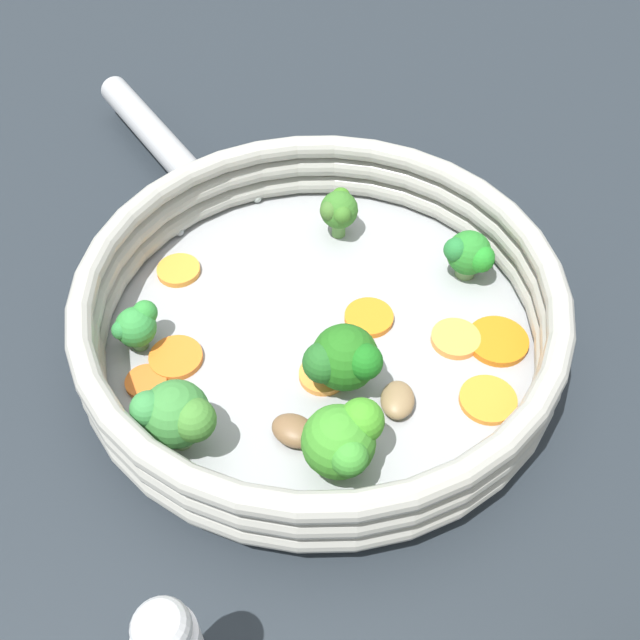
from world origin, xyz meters
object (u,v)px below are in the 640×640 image
at_px(broccoli_floret_1, 338,210).
at_px(mushroom_piece_0, 294,431).
at_px(broccoli_floret_3, 176,415).
at_px(carrot_slice_4, 176,358).
at_px(carrot_slice_7, 455,334).
at_px(carrot_slice_3, 179,270).
at_px(carrot_slice_6, 497,340).
at_px(carrot_slice_2, 369,318).
at_px(mushroom_piece_1, 398,400).
at_px(skillet, 320,339).
at_px(carrot_slice_0, 146,382).
at_px(carrot_slice_1, 323,375).
at_px(broccoli_floret_4, 470,254).
at_px(broccoli_floret_0, 343,440).
at_px(broccoli_floret_5, 343,359).
at_px(broccoli_floret_2, 136,326).
at_px(carrot_slice_5, 488,400).

height_order(broccoli_floret_1, mushroom_piece_0, broccoli_floret_1).
bearing_deg(broccoli_floret_3, mushroom_piece_0, 98.68).
bearing_deg(carrot_slice_4, carrot_slice_7, 100.41).
bearing_deg(carrot_slice_3, carrot_slice_6, 77.94).
xyz_separation_m(carrot_slice_3, carrot_slice_6, (0.05, 0.25, 0.00)).
height_order(carrot_slice_2, mushroom_piece_1, mushroom_piece_1).
relative_size(skillet, carrot_slice_2, 8.93).
height_order(carrot_slice_0, carrot_slice_1, carrot_slice_1).
bearing_deg(broccoli_floret_1, broccoli_floret_4, 68.95).
bearing_deg(broccoli_floret_0, carrot_slice_3, -139.56).
relative_size(carrot_slice_0, carrot_slice_2, 0.79).
bearing_deg(carrot_slice_1, mushroom_piece_0, -16.91).
xyz_separation_m(carrot_slice_1, broccoli_floret_5, (0.01, 0.01, 0.03)).
bearing_deg(mushroom_piece_1, carrot_slice_4, -99.91).
distance_m(carrot_slice_0, broccoli_floret_0, 0.16).
distance_m(carrot_slice_2, carrot_slice_4, 0.15).
bearing_deg(carrot_slice_2, carrot_slice_1, -28.70).
bearing_deg(broccoli_floret_5, carrot_slice_4, -96.51).
xyz_separation_m(carrot_slice_7, broccoli_floret_4, (-0.06, 0.01, 0.02)).
bearing_deg(carrot_slice_3, carrot_slice_4, 10.15).
bearing_deg(carrot_slice_6, broccoli_floret_2, -85.11).
height_order(broccoli_floret_1, broccoli_floret_2, broccoli_floret_1).
bearing_deg(broccoli_floret_4, carrot_slice_3, -86.59).
distance_m(carrot_slice_1, broccoli_floret_4, 0.15).
relative_size(carrot_slice_6, mushroom_piece_0, 1.42).
bearing_deg(mushroom_piece_0, carrot_slice_6, 123.13).
distance_m(carrot_slice_1, broccoli_floret_0, 0.08).
distance_m(broccoli_floret_3, broccoli_floret_5, 0.12).
relative_size(carrot_slice_1, carrot_slice_4, 0.89).
bearing_deg(broccoli_floret_3, carrot_slice_1, 125.11).
bearing_deg(carrot_slice_4, skillet, 107.95).
xyz_separation_m(carrot_slice_2, mushroom_piece_1, (0.08, 0.02, 0.00)).
xyz_separation_m(carrot_slice_7, broccoli_floret_5, (0.05, -0.08, 0.03)).
xyz_separation_m(skillet, broccoli_floret_1, (-0.11, 0.01, 0.03)).
xyz_separation_m(carrot_slice_2, broccoli_floret_1, (-0.09, -0.03, 0.02)).
height_order(skillet, carrot_slice_1, carrot_slice_1).
height_order(carrot_slice_5, mushroom_piece_0, mushroom_piece_0).
distance_m(carrot_slice_3, carrot_slice_5, 0.26).
height_order(carrot_slice_6, broccoli_floret_1, broccoli_floret_1).
relative_size(carrot_slice_0, broccoli_floret_2, 0.80).
xyz_separation_m(carrot_slice_2, broccoli_floret_4, (-0.05, 0.08, 0.02)).
bearing_deg(skillet, carrot_slice_2, 113.74).
relative_size(broccoli_floret_2, mushroom_piece_0, 1.16).
distance_m(carrot_slice_3, broccoli_floret_5, 0.17).
height_order(carrot_slice_6, broccoli_floret_0, broccoli_floret_0).
xyz_separation_m(broccoli_floret_2, broccoli_floret_5, (0.03, 0.15, 0.01)).
height_order(carrot_slice_2, broccoli_floret_3, broccoli_floret_3).
height_order(broccoli_floret_2, broccoli_floret_5, broccoli_floret_5).
distance_m(carrot_slice_0, carrot_slice_3, 0.11).
bearing_deg(broccoli_floret_1, carrot_slice_2, 17.48).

